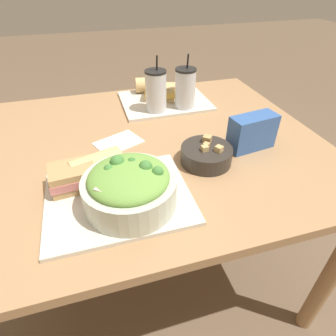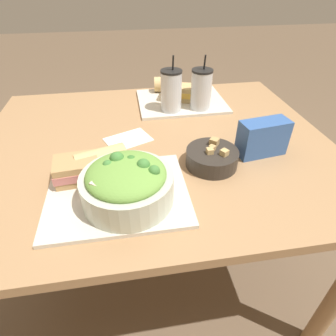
# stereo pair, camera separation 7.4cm
# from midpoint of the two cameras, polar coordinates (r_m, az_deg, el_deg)

# --- Properties ---
(ground_plane) EXTENTS (12.00, 12.00, 0.00)m
(ground_plane) POSITION_cam_midpoint_polar(r_m,az_deg,el_deg) (1.53, -4.54, -19.30)
(ground_plane) COLOR brown
(dining_table) EXTENTS (1.24, 1.02, 0.74)m
(dining_table) POSITION_cam_midpoint_polar(r_m,az_deg,el_deg) (1.05, -6.21, 0.84)
(dining_table) COLOR #A37A51
(dining_table) RESTS_ON ground_plane
(tray_near) EXTENTS (0.38, 0.30, 0.01)m
(tray_near) POSITION_cam_midpoint_polar(r_m,az_deg,el_deg) (0.77, -12.74, -6.02)
(tray_near) COLOR beige
(tray_near) RESTS_ON dining_table
(tray_far) EXTENTS (0.38, 0.30, 0.01)m
(tray_far) POSITION_cam_midpoint_polar(r_m,az_deg,el_deg) (1.30, -2.38, 13.41)
(tray_far) COLOR beige
(tray_far) RESTS_ON dining_table
(salad_bowl) EXTENTS (0.24, 0.24, 0.12)m
(salad_bowl) POSITION_cam_midpoint_polar(r_m,az_deg,el_deg) (0.71, -10.84, -3.80)
(salad_bowl) COLOR beige
(salad_bowl) RESTS_ON tray_near
(soup_bowl) EXTENTS (0.16, 0.16, 0.07)m
(soup_bowl) POSITION_cam_midpoint_polar(r_m,az_deg,el_deg) (0.88, 5.41, 2.72)
(soup_bowl) COLOR #2D2823
(soup_bowl) RESTS_ON dining_table
(sandwich_near) EXTENTS (0.13, 0.11, 0.06)m
(sandwich_near) POSITION_cam_midpoint_polar(r_m,az_deg,el_deg) (0.82, -21.22, -1.73)
(sandwich_near) COLOR tan
(sandwich_near) RESTS_ON tray_near
(baguette_near) EXTENTS (0.16, 0.11, 0.07)m
(baguette_near) POSITION_cam_midpoint_polar(r_m,az_deg,el_deg) (0.84, -16.66, 0.64)
(baguette_near) COLOR tan
(baguette_near) RESTS_ON tray_near
(sandwich_far) EXTENTS (0.15, 0.12, 0.06)m
(sandwich_far) POSITION_cam_midpoint_polar(r_m,az_deg,el_deg) (1.29, -3.25, 15.08)
(sandwich_far) COLOR tan
(sandwich_far) RESTS_ON tray_far
(baguette_far) EXTENTS (0.12, 0.08, 0.07)m
(baguette_far) POSITION_cam_midpoint_polar(r_m,az_deg,el_deg) (1.38, -5.68, 16.45)
(baguette_far) COLOR tan
(baguette_far) RESTS_ON tray_far
(drink_cup_dark) EXTENTS (0.09, 0.09, 0.22)m
(drink_cup_dark) POSITION_cam_midpoint_polar(r_m,az_deg,el_deg) (1.17, -4.34, 15.04)
(drink_cup_dark) COLOR silver
(drink_cup_dark) RESTS_ON tray_far
(drink_cup_red) EXTENTS (0.09, 0.09, 0.22)m
(drink_cup_red) POSITION_cam_midpoint_polar(r_m,az_deg,el_deg) (1.20, 1.67, 15.62)
(drink_cup_red) COLOR silver
(drink_cup_red) RESTS_ON tray_far
(chip_bag) EXTENTS (0.17, 0.09, 0.12)m
(chip_bag) POSITION_cam_midpoint_polar(r_m,az_deg,el_deg) (0.97, 14.63, 6.98)
(chip_bag) COLOR #335BA3
(chip_bag) RESTS_ON dining_table
(napkin_folded) EXTENTS (0.18, 0.16, 0.00)m
(napkin_folded) POSITION_cam_midpoint_polar(r_m,az_deg,el_deg) (1.01, -12.14, 5.03)
(napkin_folded) COLOR white
(napkin_folded) RESTS_ON dining_table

